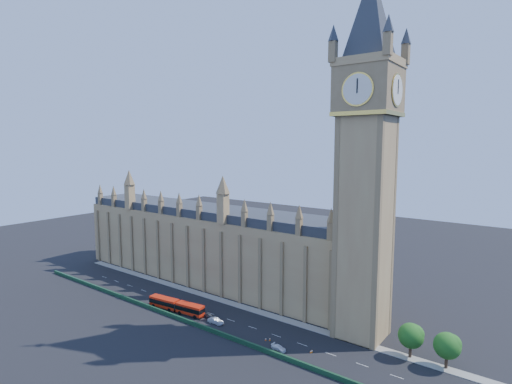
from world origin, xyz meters
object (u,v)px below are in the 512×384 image
Objects in this scene: car_grey at (210,316)px; car_silver at (216,321)px; red_bus at (176,306)px; car_white at (279,348)px.

car_silver is (4.00, -1.72, 0.10)m from car_grey.
red_bus is 15.53m from car_silver.
car_grey is at bearing 89.08° from car_white.
car_white is at bearing -96.33° from car_silver.
red_bus is 4.86× the size of car_grey.
red_bus is 38.19m from car_white.
car_silver is 22.75m from car_white.
car_grey is at bearing 64.60° from car_silver.
car_grey is (11.47, 2.65, -1.08)m from red_bus.
car_grey reaches higher than car_white.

